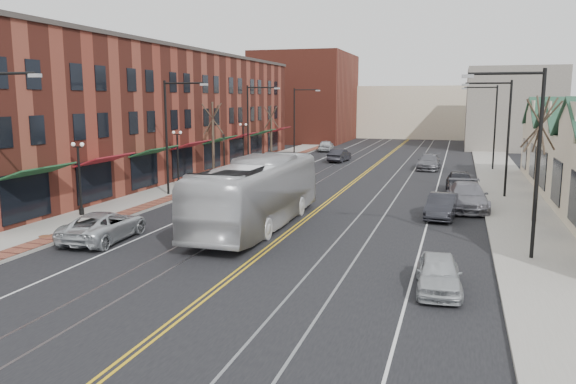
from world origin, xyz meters
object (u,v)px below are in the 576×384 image
Objects in this scene: parked_suv at (104,226)px; parked_car_c at (467,196)px; parked_car_a at (439,273)px; parked_car_b at (442,206)px; transit_bus at (257,193)px; parked_car_d at (460,182)px.

parked_car_c reaches higher than parked_suv.
parked_car_b reaches higher than parked_car_a.
parked_car_a is (9.81, -7.75, -1.19)m from transit_bus.
parked_car_a is (16.02, -2.80, -0.06)m from parked_suv.
transit_bus is 2.75× the size of parked_car_d.
parked_car_c reaches higher than parked_car_d.
transit_bus is 3.41× the size of parked_car_a.
transit_bus is at bearing -145.91° from parked_car_b.
parked_car_a is at bearing -94.43° from parked_car_d.
parked_suv is (-6.22, -4.96, -1.13)m from transit_bus.
transit_bus is 13.86m from parked_car_c.
parked_car_c is (1.44, 3.19, 0.12)m from parked_car_b.
parked_car_d is at bearing 84.22° from parked_car_a.
parked_car_a is at bearing -98.72° from parked_car_c.
parked_suv is 0.91× the size of parked_car_c.
parked_car_d is (0.98, 9.41, 0.11)m from parked_car_b.
transit_bus reaches higher than parked_car_c.
parked_suv is 21.78m from parked_car_c.
parked_car_a is at bearing 166.67° from parked_suv.
transit_bus is 3.07× the size of parked_car_b.
parked_car_d is (-0.46, 6.22, -0.01)m from parked_car_c.
parked_car_c is at bearing -145.42° from parked_suv.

